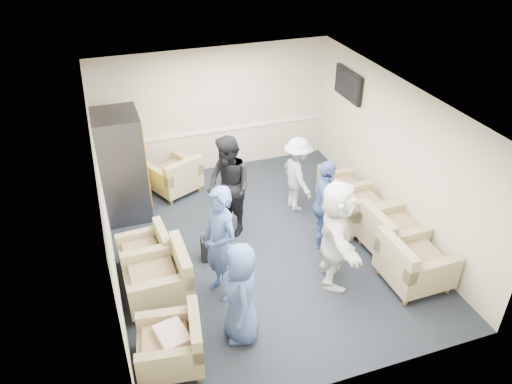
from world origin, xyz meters
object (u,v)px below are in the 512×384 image
object	(u,v)px
person_front_left	(241,294)
person_mid_left	(220,244)
armchair_left_near	(174,346)
armchair_corner	(176,177)
armchair_left_mid	(162,280)
person_mid_right	(324,205)
person_back_left	(229,187)
person_back_right	(297,175)
armchair_left_far	(148,254)
armchair_right_midnear	(391,234)
armchair_right_midfar	(357,210)
vending_machine	(122,166)
armchair_right_far	(338,190)
person_front_right	(336,234)
armchair_right_near	(412,265)

from	to	relation	value
person_front_left	person_mid_left	bearing A→B (deg)	-170.29
armchair_left_near	armchair_corner	xyz separation A→B (m)	(0.86, 4.28, 0.02)
person_mid_left	armchair_left_mid	bearing A→B (deg)	-121.03
armchair_corner	person_mid_right	bearing A→B (deg)	103.64
armchair_left_mid	person_back_left	distance (m)	2.08
person_mid_left	person_back_right	xyz separation A→B (m)	(2.01, 1.82, -0.19)
armchair_left_far	person_front_left	xyz separation A→B (m)	(1.01, -1.85, 0.47)
armchair_right_midnear	person_back_left	world-z (taller)	person_back_left
armchair_right_midnear	armchair_corner	bearing A→B (deg)	42.04
armchair_corner	person_mid_right	xyz separation A→B (m)	(2.07, -2.56, 0.48)
armchair_right_midnear	person_mid_right	bearing A→B (deg)	58.39
person_mid_right	person_mid_left	bearing A→B (deg)	127.75
armchair_left_mid	armchair_right_midnear	bearing A→B (deg)	87.12
armchair_left_near	armchair_left_mid	size ratio (longest dim) A/B	0.99
armchair_right_midfar	person_back_left	bearing A→B (deg)	72.07
armchair_right_midfar	person_mid_right	xyz separation A→B (m)	(-0.85, -0.30, 0.47)
vending_machine	person_front_left	distance (m)	3.83
armchair_right_midnear	armchair_right_far	world-z (taller)	armchair_right_midnear
person_front_left	person_front_right	bearing A→B (deg)	118.63
armchair_right_midnear	person_front_right	xyz separation A→B (m)	(-1.25, -0.33, 0.54)
armchair_right_far	person_front_right	world-z (taller)	person_front_right
armchair_right_near	person_front_left	size ratio (longest dim) A/B	0.61
armchair_left_far	armchair_right_midfar	bearing A→B (deg)	85.28
armchair_right_near	person_mid_right	bearing A→B (deg)	32.22
armchair_left_mid	person_front_right	xyz separation A→B (m)	(2.64, -0.45, 0.53)
vending_machine	armchair_left_far	bearing A→B (deg)	-86.14
armchair_left_far	armchair_corner	size ratio (longest dim) A/B	0.71
armchair_corner	person_front_right	world-z (taller)	person_front_right
person_mid_left	person_back_left	world-z (taller)	person_mid_left
person_front_left	person_back_right	xyz separation A→B (m)	(1.98, 2.74, -0.03)
armchair_left_far	person_front_right	xyz separation A→B (m)	(2.74, -1.21, 0.60)
person_mid_right	armchair_left_far	bearing A→B (deg)	104.58
person_back_left	armchair_right_near	bearing A→B (deg)	27.29
armchair_right_far	person_back_right	world-z (taller)	person_back_right
person_back_left	person_mid_right	world-z (taller)	person_back_left
armchair_left_near	person_mid_right	world-z (taller)	person_mid_right
armchair_right_midnear	person_front_left	size ratio (longest dim) A/B	0.62
armchair_left_far	person_back_left	xyz separation A→B (m)	(1.57, 0.60, 0.62)
armchair_right_near	armchair_left_near	bearing A→B (deg)	94.42
person_back_right	vending_machine	bearing A→B (deg)	71.24
armchair_corner	person_back_left	world-z (taller)	person_back_left
armchair_left_near	armchair_right_midfar	xyz separation A→B (m)	(3.79, 2.02, 0.02)
armchair_right_midnear	armchair_right_midfar	bearing A→B (deg)	8.06
person_mid_left	person_front_right	world-z (taller)	person_mid_left
armchair_right_midfar	armchair_corner	distance (m)	3.70
armchair_right_midnear	armchair_corner	distance (m)	4.39
armchair_left_far	armchair_right_midfar	distance (m)	3.82
armchair_right_near	armchair_right_midfar	bearing A→B (deg)	0.54
armchair_right_near	person_front_left	xyz separation A→B (m)	(-2.85, -0.16, 0.41)
armchair_corner	person_mid_left	bearing A→B (deg)	66.32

